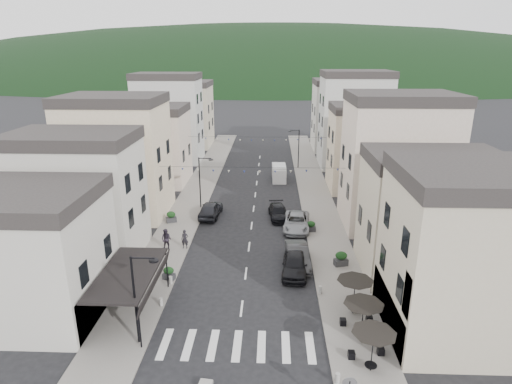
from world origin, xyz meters
The scene contains 29 objects.
ground centered at (0.00, 0.00, 0.00)m, with size 700.00×700.00×0.00m, color black.
sidewalk_left centered at (-7.50, 32.00, 0.06)m, with size 4.00×76.00×0.12m, color slate.
sidewalk_right centered at (7.50, 32.00, 0.06)m, with size 4.00×76.00×0.12m, color slate.
hill_backdrop centered at (0.00, 300.00, 0.00)m, with size 640.00×360.00×70.00m, color black.
boutique_building centered at (-15.50, 5.00, 4.00)m, with size 12.00×8.00×8.00m, color beige.
bistro_building centered at (14.50, 4.00, 5.00)m, with size 10.00×8.00×10.00m, color #B7AB92.
boutique_awning centered at (-7.25, 5.00, 3.11)m, with size 3.77×7.50×3.28m.
buildings_row_left centered at (-14.50, 37.75, 6.12)m, with size 10.20×54.16×14.00m.
buildings_row_right centered at (14.50, 36.59, 6.32)m, with size 10.20×54.16×14.50m.
cafe_terrace centered at (7.70, 2.80, 2.36)m, with size 2.50×8.10×2.53m.
streetlamp_left_near centered at (-5.82, 2.00, 3.70)m, with size 1.70×0.56×6.00m.
streetlamp_left_far centered at (-5.82, 26.00, 3.70)m, with size 1.70×0.56×6.00m.
streetlamp_right_far centered at (5.82, 44.00, 3.70)m, with size 1.70×0.56×6.00m.
bollards centered at (0.00, 5.50, 0.42)m, with size 11.66×10.26×0.60m.
bunting_near centered at (0.00, 22.00, 5.65)m, with size 19.00×0.28×0.62m.
bunting_far centered at (0.00, 38.00, 5.65)m, with size 19.00×0.28×0.62m.
parked_car_a centered at (3.97, 11.21, 0.85)m, with size 2.00×4.96×1.69m, color black.
parked_car_b centered at (4.27, 12.67, 0.84)m, with size 1.77×5.07×1.67m, color #2D2D2F.
parked_car_c centered at (4.60, 20.29, 0.77)m, with size 2.54×5.51×1.53m, color gray.
parked_car_d centered at (2.80, 23.21, 0.67)m, with size 1.88×4.63×1.34m, color black.
parked_car_e centered at (-4.60, 23.45, 0.85)m, with size 2.01×4.99×1.70m, color black.
delivery_van centered at (3.06, 37.65, 1.10)m, with size 1.95×4.70×2.23m.
pedestrian_a centered at (-5.80, 15.25, 1.01)m, with size 0.65×0.42×1.77m, color black.
pedestrian_b centered at (-7.41, 14.91, 1.11)m, with size 0.96×0.75×1.98m, color #251F29.
planter_la centered at (-6.00, 9.66, 0.64)m, with size 1.06×0.79×1.06m.
planter_lb centered at (-8.47, 21.39, 0.70)m, with size 1.20×0.93×1.19m.
planter_ra centered at (7.91, 12.47, 0.73)m, with size 1.24×0.89×1.26m.
planter_rb centered at (6.00, 19.67, 0.61)m, with size 0.95×0.58×1.01m.
planter_rc centered at (6.00, 19.53, 0.64)m, with size 0.96×0.53×1.07m.
Camera 1 is at (1.98, -19.94, 17.29)m, focal length 30.00 mm.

